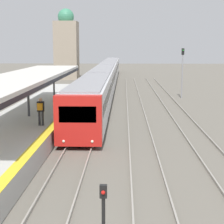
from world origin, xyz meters
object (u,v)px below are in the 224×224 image
person_on_platform (41,109)px  signal_mast_far (182,67)px  train_near (106,75)px  signal_post_near (103,213)px

person_on_platform → signal_mast_far: (11.39, 19.89, 1.40)m
train_near → signal_mast_far: signal_mast_far is taller
signal_post_near → signal_mast_far: size_ratio=0.38×
signal_post_near → signal_mast_far: bearing=77.8°
person_on_platform → signal_post_near: person_on_platform is taller
person_on_platform → train_near: (2.44, 31.31, -0.26)m
train_near → person_on_platform: bearing=-94.4°
person_on_platform → train_near: size_ratio=0.03×
train_near → signal_mast_far: 14.61m
signal_post_near → person_on_platform: bearing=109.8°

